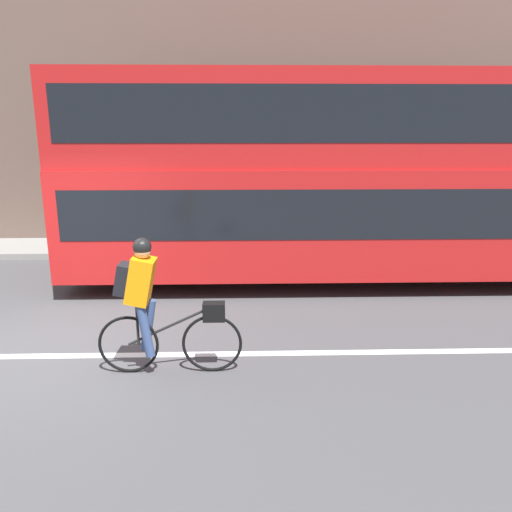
{
  "coord_description": "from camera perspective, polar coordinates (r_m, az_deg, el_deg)",
  "views": [
    {
      "loc": [
        2.78,
        -6.14,
        2.88
      ],
      "look_at": [
        2.98,
        1.11,
        1.01
      ],
      "focal_mm": 35.0,
      "sensor_mm": 36.0,
      "label": 1
    }
  ],
  "objects": [
    {
      "name": "ground_plane",
      "position": [
        7.33,
        -24.09,
        -10.04
      ],
      "size": [
        80.0,
        80.0,
        0.0
      ],
      "primitive_type": "plane",
      "color": "#424244"
    },
    {
      "name": "road_center_line",
      "position": [
        7.23,
        -24.44,
        -10.38
      ],
      "size": [
        50.0,
        0.14,
        0.01
      ],
      "primitive_type": "cube",
      "color": "silver",
      "rests_on": "ground_plane"
    },
    {
      "name": "sidewalk_curb",
      "position": [
        12.47,
        -14.41,
        0.94
      ],
      "size": [
        60.0,
        1.69,
        0.14
      ],
      "color": "gray",
      "rests_on": "ground_plane"
    },
    {
      "name": "building_facade",
      "position": [
        13.15,
        -14.51,
        18.3
      ],
      "size": [
        60.0,
        0.3,
        7.73
      ],
      "color": "brown",
      "rests_on": "ground_plane"
    },
    {
      "name": "bus",
      "position": [
        9.61,
        11.81,
        9.61
      ],
      "size": [
        10.83,
        2.48,
        3.82
      ],
      "color": "black",
      "rests_on": "ground_plane"
    },
    {
      "name": "cyclist_on_bike",
      "position": [
        5.99,
        -11.65,
        -5.21
      ],
      "size": [
        1.72,
        0.32,
        1.67
      ],
      "color": "black",
      "rests_on": "ground_plane"
    }
  ]
}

